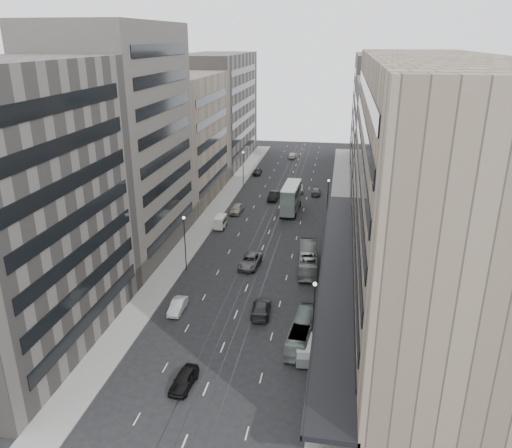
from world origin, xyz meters
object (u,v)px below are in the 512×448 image
Objects in this scene: bus_near at (302,331)px; panel_van at (220,222)px; bus_far at (308,259)px; vw_microbus at (304,349)px; sedan_0 at (184,380)px; sedan_1 at (178,306)px; sedan_2 at (250,261)px; double_decker at (291,197)px; pedestrian at (322,401)px.

bus_near is 2.66× the size of panel_van.
bus_far is 22.21m from vw_microbus.
sedan_0 reaches higher than sedan_1.
sedan_2 is (-8.50, -0.65, -0.70)m from bus_far.
double_decker is 15.87m from panel_van.
pedestrian is at bearing -63.55° from sedan_2.
bus_near reaches higher than sedan_2.
bus_near is 37.06m from panel_van.
bus_far reaches higher than sedan_2.
double_decker reaches higher than panel_van.
panel_van is at bearing -56.55° from bus_near.
pedestrian is (18.41, -14.66, 0.31)m from sedan_1.
pedestrian is (2.19, -7.48, -0.18)m from vw_microbus.
bus_far is at bearing 8.45° from sedan_2.
pedestrian is at bearing -78.82° from double_decker.
bus_near is at bearing 93.90° from vw_microbus.
bus_far is 29.86m from pedestrian.
double_decker reaches higher than sedan_1.
sedan_0 is 13.40m from pedestrian.
vw_microbus is 0.95× the size of sedan_1.
sedan_1 is at bearing -8.58° from bus_near.
bus_far is at bearing -39.60° from panel_van.
pedestrian is (13.35, -1.15, 0.26)m from sedan_0.
bus_far is 1.08× the size of double_decker.
panel_van is 16.51m from sedan_2.
sedan_1 is at bearing 41.48° from bus_far.
sedan_2 is (1.40, 27.86, 0.04)m from sedan_0.
vw_microbus is at bearing 104.32° from bus_near.
bus_near is 0.96× the size of double_decker.
pedestrian is at bearing 93.04° from bus_far.
bus_near is at bearing -59.12° from sedan_2.
panel_van is (-11.33, -10.99, -1.68)m from double_decker.
bus_near is 20.57m from sedan_2.
vw_microbus is 12.84m from sedan_0.
pedestrian is at bearing -65.05° from panel_van.
sedan_2 is at bearing -78.20° from pedestrian.
panel_van is 0.82× the size of sedan_1.
sedan_1 is (-16.22, 7.17, -0.49)m from vw_microbus.
bus_far is at bearing -93.96° from pedestrian.
bus_near is 14.31m from sedan_0.
bus_near is 3.21m from vw_microbus.
vw_microbus is (1.26, -22.17, -0.30)m from bus_far.
pedestrian is (3.45, -29.66, -0.48)m from bus_far.
pedestrian is at bearing -39.53° from sedan_1.
sedan_0 is 2.57× the size of pedestrian.
bus_near is 2.30× the size of vw_microbus.
sedan_1 is at bearing -49.11° from pedestrian.
vw_microbus is 23.63m from sedan_2.
pedestrian reaches higher than sedan_0.
double_decker is at bearing 86.59° from sedan_2.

